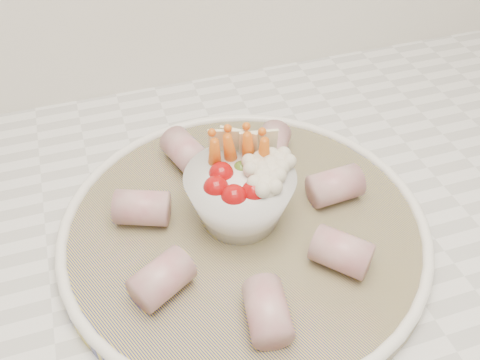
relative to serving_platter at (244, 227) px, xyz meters
name	(u,v)px	position (x,y,z in m)	size (l,w,h in m)	color
serving_platter	(244,227)	(0.00, 0.00, 0.00)	(0.51, 0.51, 0.02)	navy
veggie_bowl	(242,191)	(0.00, 0.01, 0.04)	(0.11, 0.11, 0.10)	white
cured_meat_rolls	(243,212)	(0.00, 0.00, 0.02)	(0.27, 0.30, 0.04)	#A44B57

